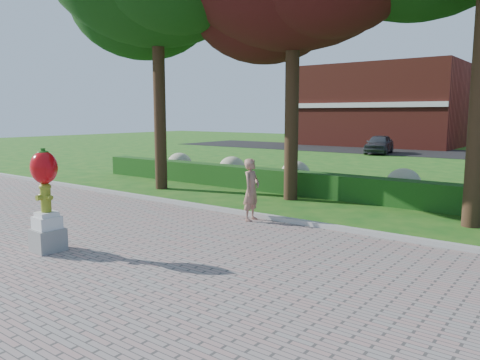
{
  "coord_description": "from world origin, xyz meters",
  "views": [
    {
      "loc": [
        5.78,
        -6.98,
        2.76
      ],
      "look_at": [
        -0.28,
        1.0,
        1.34
      ],
      "focal_mm": 35.0,
      "sensor_mm": 36.0,
      "label": 1
    }
  ],
  "objects": [
    {
      "name": "parked_car",
      "position": [
        -6.24,
        25.0,
        0.68
      ],
      "size": [
        2.22,
        4.11,
        1.33
      ],
      "primitive_type": "imported",
      "rotation": [
        0.0,
        0.0,
        0.18
      ],
      "color": "#3B3D42",
      "rests_on": "street"
    },
    {
      "name": "lawn_hedge",
      "position": [
        0.0,
        7.0,
        0.4
      ],
      "size": [
        24.0,
        0.7,
        0.8
      ],
      "primitive_type": "cube",
      "color": "#134112",
      "rests_on": "ground"
    },
    {
      "name": "building_left",
      "position": [
        -10.0,
        34.0,
        3.5
      ],
      "size": [
        14.0,
        8.0,
        7.0
      ],
      "primitive_type": "cube",
      "color": "maroon",
      "rests_on": "ground"
    },
    {
      "name": "ground",
      "position": [
        0.0,
        0.0,
        0.0
      ],
      "size": [
        100.0,
        100.0,
        0.0
      ],
      "primitive_type": "plane",
      "color": "#175916",
      "rests_on": "ground"
    },
    {
      "name": "hydrangea_row",
      "position": [
        0.57,
        8.0,
        0.55
      ],
      "size": [
        20.1,
        1.1,
        0.99
      ],
      "color": "#BCB98F",
      "rests_on": "ground"
    },
    {
      "name": "curb",
      "position": [
        0.0,
        3.0,
        0.07
      ],
      "size": [
        40.0,
        0.18,
        0.15
      ],
      "primitive_type": "cube",
      "color": "#ADADA5",
      "rests_on": "ground"
    },
    {
      "name": "walkway",
      "position": [
        0.0,
        -4.0,
        0.02
      ],
      "size": [
        40.0,
        14.0,
        0.04
      ],
      "primitive_type": "cube",
      "color": "gray",
      "rests_on": "ground"
    },
    {
      "name": "woman",
      "position": [
        -1.12,
        2.6,
        0.84
      ],
      "size": [
        0.46,
        0.63,
        1.6
      ],
      "primitive_type": "imported",
      "rotation": [
        0.0,
        0.0,
        1.71
      ],
      "color": "#9F6D5B",
      "rests_on": "walkway"
    },
    {
      "name": "hydrant_sculpture",
      "position": [
        -2.8,
        -2.05,
        1.13
      ],
      "size": [
        0.6,
        0.6,
        2.06
      ],
      "rotation": [
        0.0,
        0.0,
        -0.08
      ],
      "color": "gray",
      "rests_on": "walkway"
    }
  ]
}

